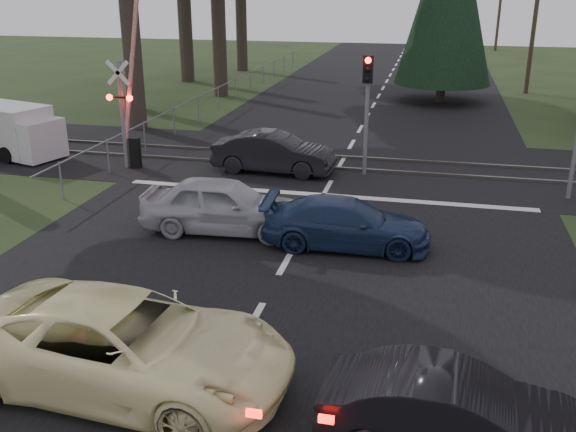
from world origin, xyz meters
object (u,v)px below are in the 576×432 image
(cream_coupe, at_px, (125,344))
(dark_car_far, at_px, (274,153))
(utility_pole_mid, at_px, (536,11))
(white_van, at_px, (4,130))
(blue_sedan, at_px, (346,224))
(silver_car, at_px, (223,205))
(dark_hatchback, at_px, (454,414))
(crossing_signal, at_px, (128,111))
(traffic_signal_center, at_px, (367,95))

(cream_coupe, bearing_deg, dark_car_far, 7.38)
(utility_pole_mid, bearing_deg, white_van, -137.43)
(blue_sedan, bearing_deg, dark_car_far, 26.44)
(silver_car, bearing_deg, dark_hatchback, -145.56)
(cream_coupe, xyz_separation_m, white_van, (-11.39, 12.89, 0.21))
(cream_coupe, xyz_separation_m, silver_car, (-0.65, 7.07, -0.04))
(utility_pole_mid, bearing_deg, cream_coupe, -107.03)
(dark_hatchback, bearing_deg, silver_car, 40.88)
(dark_car_far, distance_m, white_van, 10.70)
(dark_hatchback, bearing_deg, dark_car_far, 26.74)
(white_van, bearing_deg, silver_car, -12.33)
(crossing_signal, bearing_deg, dark_hatchback, -48.89)
(utility_pole_mid, relative_size, silver_car, 2.06)
(blue_sedan, bearing_deg, crossing_signal, 54.36)
(crossing_signal, relative_size, dark_car_far, 1.64)
(dark_car_far, bearing_deg, silver_car, -176.44)
(dark_hatchback, bearing_deg, blue_sedan, 22.12)
(crossing_signal, distance_m, blue_sedan, 10.26)
(crossing_signal, xyz_separation_m, white_van, (-5.57, 0.61, -1.07))
(crossing_signal, relative_size, utility_pole_mid, 0.77)
(cream_coupe, bearing_deg, traffic_signal_center, -6.27)
(dark_car_far, xyz_separation_m, white_van, (-10.69, 0.02, 0.29))
(dark_car_far, bearing_deg, dark_hatchback, -152.69)
(crossing_signal, bearing_deg, traffic_signal_center, 6.15)
(traffic_signal_center, height_order, blue_sedan, traffic_signal_center)
(utility_pole_mid, xyz_separation_m, dark_hatchback, (-4.68, -32.92, -4.09))
(white_van, bearing_deg, cream_coupe, -32.40)
(utility_pole_mid, xyz_separation_m, blue_sedan, (-7.24, -25.73, -4.11))
(dark_hatchback, relative_size, dark_car_far, 0.90)
(blue_sedan, height_order, white_van, white_van)
(blue_sedan, bearing_deg, cream_coupe, 155.34)
(blue_sedan, relative_size, dark_car_far, 1.00)
(cream_coupe, bearing_deg, crossing_signal, 29.64)
(silver_car, xyz_separation_m, blue_sedan, (3.37, -0.30, -0.13))
(utility_pole_mid, distance_m, white_van, 29.22)
(traffic_signal_center, xyz_separation_m, cream_coupe, (-2.45, -13.17, -2.02))
(white_van, bearing_deg, blue_sedan, -7.32)
(dark_hatchback, height_order, silver_car, silver_car)
(crossing_signal, height_order, cream_coupe, crossing_signal)
(crossing_signal, height_order, dark_hatchback, crossing_signal)
(crossing_signal, bearing_deg, blue_sedan, -32.85)
(dark_car_far, bearing_deg, cream_coupe, -173.77)
(traffic_signal_center, distance_m, silver_car, 7.15)
(silver_car, relative_size, blue_sedan, 1.03)
(traffic_signal_center, xyz_separation_m, dark_car_far, (-3.15, -0.30, -2.10))
(crossing_signal, xyz_separation_m, dark_hatchback, (11.09, -12.71, -1.43))
(silver_car, distance_m, blue_sedan, 3.39)
(blue_sedan, distance_m, white_van, 15.38)
(cream_coupe, bearing_deg, silver_car, 9.56)
(silver_car, height_order, blue_sedan, silver_car)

